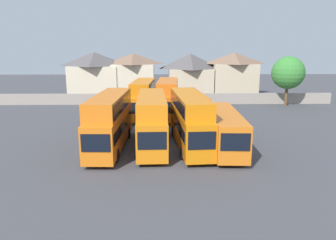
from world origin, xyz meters
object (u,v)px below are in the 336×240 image
(bus_1, at_px, (110,119))
(house_terrace_left, at_px, (95,74))
(bus_4, at_px, (224,128))
(tree_left_of_lot, at_px, (288,73))
(bus_2, at_px, (152,118))
(bus_3, at_px, (190,118))
(house_terrace_right, at_px, (190,74))
(bus_5, at_px, (143,97))
(house_terrace_centre, at_px, (134,75))
(bus_7, at_px, (193,103))
(bus_6, at_px, (168,97))
(house_terrace_far_right, at_px, (234,74))

(bus_1, height_order, house_terrace_left, house_terrace_left)
(bus_4, distance_m, tree_left_of_lot, 26.54)
(bus_2, distance_m, house_terrace_left, 34.95)
(bus_4, xyz_separation_m, tree_left_of_lot, (14.51, 21.96, 3.40))
(bus_3, relative_size, house_terrace_right, 1.34)
(house_terrace_right, bearing_deg, bus_4, -90.05)
(bus_1, distance_m, bus_5, 13.86)
(tree_left_of_lot, bearing_deg, house_terrace_centre, 155.68)
(bus_1, bearing_deg, house_terrace_left, -164.44)
(bus_5, xyz_separation_m, bus_7, (6.68, 0.25, -0.88))
(bus_5, xyz_separation_m, bus_6, (3.27, -0.04, 0.04))
(bus_5, bearing_deg, house_terrace_left, -148.60)
(house_terrace_far_right, bearing_deg, bus_6, -123.92)
(bus_1, distance_m, bus_6, 14.72)
(bus_2, relative_size, bus_7, 0.96)
(bus_2, height_order, house_terrace_right, house_terrace_right)
(bus_3, relative_size, bus_7, 1.01)
(house_terrace_left, relative_size, tree_left_of_lot, 1.21)
(bus_2, height_order, bus_7, bus_2)
(bus_4, height_order, bus_7, bus_4)
(bus_5, bearing_deg, house_terrace_right, 161.68)
(bus_2, xyz_separation_m, house_terrace_far_right, (15.24, 33.25, 1.51))
(house_terrace_centre, bearing_deg, bus_7, -63.86)
(bus_1, distance_m, house_terrace_left, 34.26)
(bus_6, bearing_deg, bus_4, 22.85)
(bus_7, height_order, house_terrace_centre, house_terrace_centre)
(bus_1, height_order, tree_left_of_lot, tree_left_of_lot)
(bus_3, relative_size, bus_5, 1.15)
(bus_3, bearing_deg, bus_7, 169.05)
(house_terrace_left, height_order, house_terrace_centre, house_terrace_left)
(bus_1, relative_size, bus_5, 1.10)
(house_terrace_far_right, bearing_deg, bus_1, -119.49)
(bus_1, xyz_separation_m, house_terrace_far_right, (19.04, 33.66, 1.45))
(bus_4, bearing_deg, tree_left_of_lot, 149.27)
(bus_4, xyz_separation_m, house_terrace_left, (-18.50, 33.37, 2.40))
(bus_5, distance_m, tree_left_of_lot, 24.25)
(house_terrace_far_right, bearing_deg, bus_4, -104.24)
(bus_3, xyz_separation_m, bus_6, (-1.76, 13.08, 0.03))
(bus_4, bearing_deg, bus_7, -171.20)
(bus_6, xyz_separation_m, tree_left_of_lot, (19.41, 8.22, 2.53))
(bus_2, relative_size, bus_3, 0.95)
(bus_1, height_order, bus_7, bus_1)
(bus_1, bearing_deg, bus_2, 98.22)
(bus_6, bearing_deg, bus_7, 97.91)
(house_terrace_left, height_order, house_terrace_far_right, house_terrace_left)
(bus_3, height_order, bus_6, bus_6)
(bus_2, relative_size, house_terrace_left, 1.16)
(bus_4, xyz_separation_m, house_terrace_centre, (-11.06, 33.52, 2.27))
(bus_2, distance_m, house_terrace_far_right, 36.61)
(bus_1, height_order, bus_5, bus_1)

